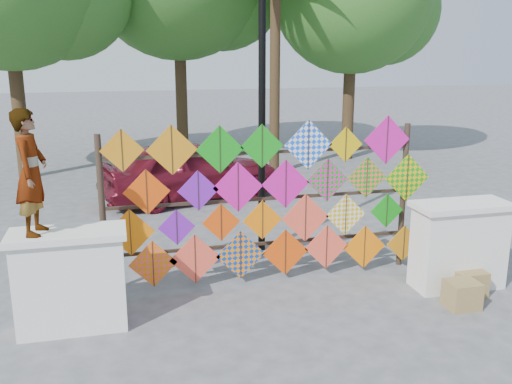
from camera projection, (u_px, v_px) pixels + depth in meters
ground at (276, 299)px, 8.01m from camera, size 80.00×80.00×0.00m
parapet_left at (71, 280)px, 7.03m from camera, size 1.40×0.65×1.28m
parapet_right at (459, 244)px, 8.28m from camera, size 1.40×0.65×1.28m
kite_rack at (270, 202)px, 8.41m from camera, size 5.01×0.24×2.44m
vendor_woman at (31, 172)px, 6.61m from camera, size 0.45×0.60×1.49m
sedan at (190, 170)px, 13.06m from camera, size 4.35×2.57×1.39m
lamppost at (262, 94)px, 9.29m from camera, size 0.28×0.28×4.46m
cardboard_box_near at (462, 295)px, 7.71m from camera, size 0.42×0.37×0.37m
cardboard_box_far at (468, 282)px, 8.12m from camera, size 0.43×0.40×0.36m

